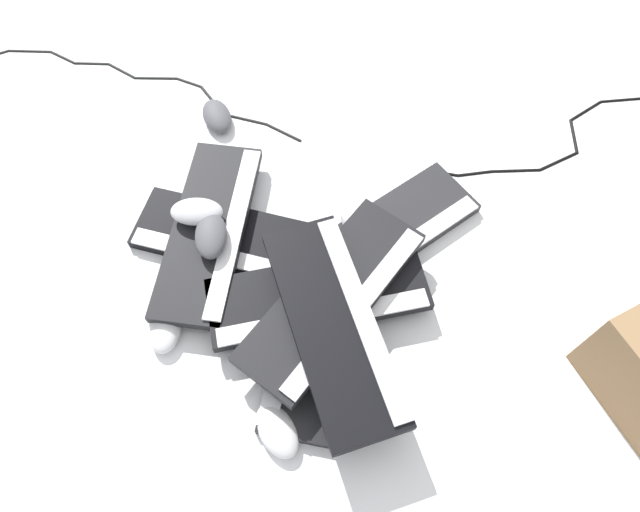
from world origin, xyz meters
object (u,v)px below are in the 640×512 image
keyboard_2 (384,236)px  keyboard_6 (334,325)px  keyboard_0 (235,240)px  keyboard_3 (318,296)px  mouse_0 (277,431)px  mouse_2 (197,212)px  keyboard_1 (317,329)px  mouse_3 (165,327)px  keyboard_4 (210,230)px  keyboard_5 (333,296)px  mouse_5 (211,236)px  mouse_4 (217,116)px  mouse_1 (359,223)px

keyboard_2 → keyboard_6: bearing=102.1°
keyboard_0 → keyboard_3: size_ratio=1.08×
mouse_0 → mouse_2: mouse_2 is taller
keyboard_1 → keyboard_0: bearing=-12.0°
keyboard_1 → mouse_3: bearing=37.0°
keyboard_4 → mouse_2: size_ratio=4.15×
keyboard_4 → keyboard_1: bearing=174.1°
keyboard_3 → keyboard_5: (-0.03, -0.01, 0.03)m
keyboard_5 → mouse_3: 0.34m
keyboard_3 → keyboard_6: bearing=146.8°
keyboard_1 → mouse_3: (0.24, 0.18, 0.01)m
keyboard_2 → keyboard_3: 0.22m
keyboard_2 → mouse_5: 0.37m
keyboard_6 → mouse_4: keyboard_6 is taller
keyboard_2 → mouse_4: 0.52m
keyboard_1 → mouse_4: bearing=-28.7°
mouse_2 → mouse_0: bearing=-66.3°
keyboard_6 → mouse_4: (0.57, -0.29, -0.08)m
keyboard_1 → keyboard_6: keyboard_6 is taller
keyboard_5 → mouse_0: (-0.07, 0.26, -0.05)m
mouse_3 → mouse_4: same height
mouse_3 → mouse_5: size_ratio=1.00×
mouse_1 → keyboard_3: bearing=-55.8°
mouse_3 → mouse_5: 0.21m
keyboard_4 → keyboard_5: size_ratio=1.04×
keyboard_4 → keyboard_5: 0.31m
keyboard_6 → mouse_2: bearing=-5.2°
mouse_5 → mouse_1: bearing=-84.9°
keyboard_2 → mouse_5: (0.27, 0.25, 0.07)m
keyboard_2 → keyboard_4: size_ratio=1.02×
keyboard_1 → keyboard_5: (0.00, -0.06, 0.06)m
keyboard_2 → mouse_0: size_ratio=4.22×
mouse_2 → keyboard_5: bearing=-32.7°
keyboard_0 → mouse_5: bearing=72.9°
keyboard_3 → mouse_0: (-0.10, 0.25, -0.02)m
keyboard_2 → keyboard_4: keyboard_4 is taller
mouse_2 → mouse_4: mouse_2 is taller
keyboard_6 → mouse_5: bearing=-1.9°
keyboard_5 → keyboard_0: bearing=-0.2°
keyboard_2 → keyboard_5: 0.21m
keyboard_1 → keyboard_5: 0.08m
keyboard_4 → mouse_4: 0.34m
mouse_5 → keyboard_1: bearing=-133.6°
mouse_4 → mouse_5: size_ratio=1.00×
mouse_4 → keyboard_2: bearing=27.3°
keyboard_0 → mouse_0: bearing=142.0°
keyboard_1 → keyboard_4: (0.31, -0.03, 0.03)m
mouse_2 → mouse_4: size_ratio=1.00×
keyboard_2 → mouse_1: size_ratio=4.22×
keyboard_0 → mouse_4: (0.26, -0.23, 0.01)m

